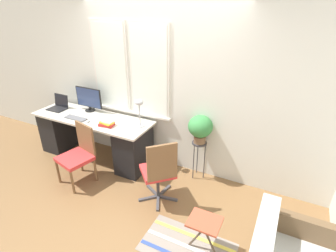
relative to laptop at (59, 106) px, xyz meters
The scene contains 15 objects.
ground_plane 2.03m from the laptop, 11.47° to the right, with size 14.00×14.00×0.00m, color brown.
wall_back_with_window 1.92m from the laptop, 11.81° to the left, with size 9.00×0.12×2.70m.
desk 0.87m from the laptop, ahead, with size 2.08×0.67×0.76m.
laptop is the anchor object (origin of this frame).
monitor 0.61m from the laptop, 17.63° to the left, with size 0.52×0.17×0.41m.
keyboard 0.61m from the laptop, 18.20° to the right, with size 0.39×0.13×0.02m.
mouse 0.88m from the laptop, 13.35° to the right, with size 0.03×0.06×0.03m.
desk_lamp 1.68m from the laptop, ahead, with size 0.14×0.14×0.43m.
book_stack 1.21m from the laptop, ahead, with size 0.24×0.18×0.09m.
desk_chair_wooden 1.23m from the laptop, 32.57° to the right, with size 0.53×0.54×0.89m.
office_chair_swivel 2.38m from the laptop, 13.00° to the right, with size 0.59×0.59×0.97m.
plant_stand 2.59m from the laptop, ahead, with size 0.22×0.22×0.61m.
potted_plant 2.57m from the laptop, ahead, with size 0.36×0.36×0.42m.
floor_rug_striped 3.22m from the laptop, 19.78° to the right, with size 1.04×0.58×0.01m.
folding_stool 3.29m from the laptop, 18.26° to the right, with size 0.34×0.29×0.45m.
Camera 1 is at (1.82, -2.61, 2.53)m, focal length 28.00 mm.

